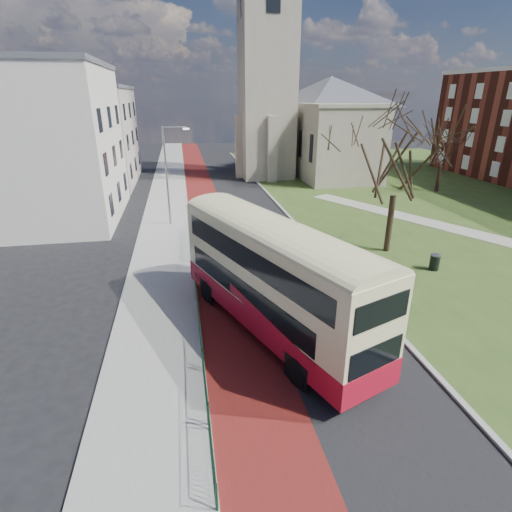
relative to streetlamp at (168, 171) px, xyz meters
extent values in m
plane|color=black|center=(4.35, -18.00, -4.59)|extent=(160.00, 160.00, 0.00)
cube|color=black|center=(5.85, 2.00, -4.59)|extent=(9.00, 120.00, 0.01)
cube|color=#591414|center=(3.15, 2.00, -4.59)|extent=(3.40, 120.00, 0.01)
cube|color=gray|center=(-0.65, 2.00, -4.53)|extent=(4.00, 120.00, 0.12)
cube|color=#999993|center=(1.35, 2.00, -4.53)|extent=(0.25, 120.00, 0.13)
cube|color=#999993|center=(10.45, 4.00, -4.53)|extent=(0.25, 80.00, 0.13)
cube|color=#334C1B|center=(30.35, 4.00, -4.57)|extent=(40.00, 80.00, 0.04)
cube|color=#9E998C|center=(24.35, -8.00, -4.54)|extent=(18.84, 32.82, 0.03)
cylinder|color=#0D391D|center=(1.40, -14.00, -3.49)|extent=(0.04, 24.00, 0.04)
cylinder|color=#0D391D|center=(1.40, -14.00, -4.44)|extent=(0.04, 24.00, 0.04)
cube|color=gray|center=(12.35, 20.00, 7.41)|extent=(6.50, 6.50, 24.00)
cube|color=gray|center=(20.85, 20.00, -0.09)|extent=(9.00, 18.00, 9.00)
pyramid|color=#565960|center=(20.85, 20.00, 8.01)|extent=(9.00, 18.00, 3.60)
cube|color=silver|center=(-9.65, 4.00, 1.66)|extent=(10.00, 14.00, 12.50)
cube|color=#565960|center=(-9.65, 4.00, 8.16)|extent=(10.30, 14.30, 0.50)
cube|color=#B4A998|center=(-9.65, 20.00, 0.91)|extent=(10.00, 16.00, 11.00)
cube|color=#565960|center=(-9.65, 20.00, 6.66)|extent=(10.30, 16.30, 0.50)
cylinder|color=gray|center=(-0.15, 0.00, -0.47)|extent=(0.16, 0.16, 8.00)
cylinder|color=gray|center=(0.75, 0.00, 3.43)|extent=(1.80, 0.10, 0.10)
cube|color=silver|center=(1.65, 0.00, 3.28)|extent=(0.50, 0.18, 0.12)
cube|color=#AC0F24|center=(4.78, -17.51, -3.45)|extent=(7.16, 12.52, 1.12)
cube|color=#F4E7A6|center=(4.78, -17.51, -1.26)|extent=(7.11, 12.46, 3.25)
cube|color=black|center=(3.35, -17.71, -2.27)|extent=(3.75, 9.44, 1.07)
cube|color=black|center=(5.97, -16.68, -2.27)|extent=(3.75, 9.44, 1.07)
cube|color=black|center=(3.47, -18.02, -0.59)|extent=(4.11, 10.35, 1.01)
cube|color=black|center=(6.10, -16.99, -0.59)|extent=(4.11, 10.35, 1.01)
cube|color=black|center=(2.54, -11.79, -2.27)|extent=(2.37, 0.99, 1.18)
cube|color=black|center=(2.54, -11.79, -0.59)|extent=(2.37, 0.99, 1.01)
cube|color=orange|center=(2.54, -11.79, 0.05)|extent=(1.90, 0.82, 0.34)
cylinder|color=black|center=(2.04, -14.08, -4.01)|extent=(0.74, 1.21, 1.17)
cylinder|color=black|center=(4.47, -13.12, -4.01)|extent=(0.74, 1.21, 1.17)
cylinder|color=black|center=(4.92, -21.43, -4.01)|extent=(0.74, 1.21, 1.17)
cylinder|color=black|center=(7.35, -20.47, -4.01)|extent=(0.74, 1.21, 1.17)
cylinder|color=#332519|center=(15.08, -8.93, -2.56)|extent=(0.48, 0.48, 3.99)
cylinder|color=black|center=(29.80, 7.52, -3.05)|extent=(0.45, 0.45, 3.00)
cylinder|color=black|center=(16.41, -12.60, -4.07)|extent=(0.79, 0.79, 0.97)
cylinder|color=gray|center=(16.41, -12.60, -3.55)|extent=(0.85, 0.85, 0.06)
camera|label=1|loc=(1.08, -33.35, 5.77)|focal=28.00mm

